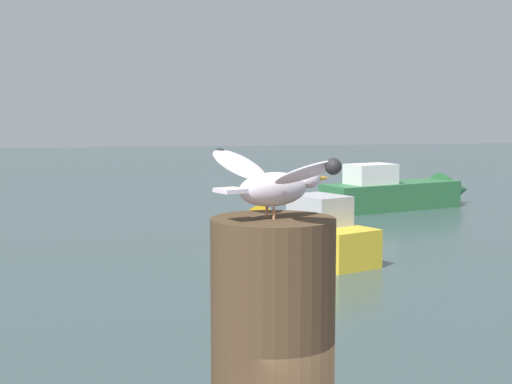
% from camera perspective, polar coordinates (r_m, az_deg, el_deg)
% --- Properties ---
extents(seagull, '(0.38, 0.60, 0.20)m').
position_cam_1_polar(seagull, '(2.25, 1.35, 0.86)').
color(seagull, tan).
rests_on(seagull, mooring_post).
extents(boat_green, '(5.64, 2.90, 1.59)m').
position_cam_1_polar(boat_green, '(24.88, 10.82, -0.01)').
color(boat_green, '#2D6B3D').
rests_on(boat_green, ground_plane).
extents(boat_yellow, '(2.79, 4.49, 1.47)m').
position_cam_1_polar(boat_yellow, '(16.82, 2.57, -2.98)').
color(boat_yellow, yellow).
rests_on(boat_yellow, ground_plane).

